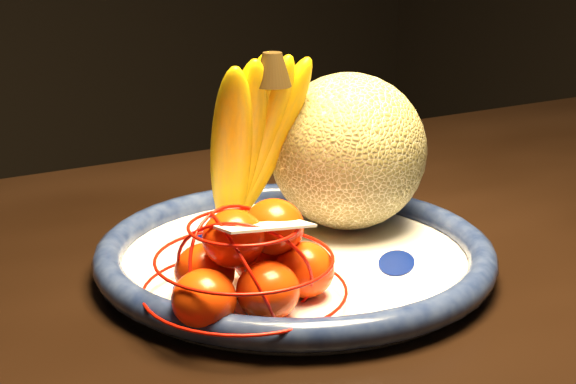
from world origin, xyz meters
TOP-DOWN VIEW (x-y plane):
  - dining_table at (-0.02, 0.08)m, footprint 1.68×1.13m
  - fruit_bowl at (-0.16, 0.16)m, footprint 0.35×0.35m
  - cantaloupe at (-0.07, 0.19)m, footprint 0.15×0.15m
  - banana_bunch at (-0.17, 0.22)m, footprint 0.13×0.12m
  - mandarin_bag at (-0.25, 0.10)m, footprint 0.18×0.18m
  - price_tag at (-0.25, 0.08)m, footprint 0.07×0.04m

SIDE VIEW (x-z plane):
  - dining_table at x=-0.02m, z-range 0.31..1.10m
  - fruit_bowl at x=-0.16m, z-range 0.79..0.82m
  - mandarin_bag at x=-0.25m, z-range 0.79..0.89m
  - price_tag at x=-0.25m, z-range 0.87..0.88m
  - cantaloupe at x=-0.07m, z-range 0.80..0.95m
  - banana_bunch at x=-0.17m, z-range 0.80..1.00m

